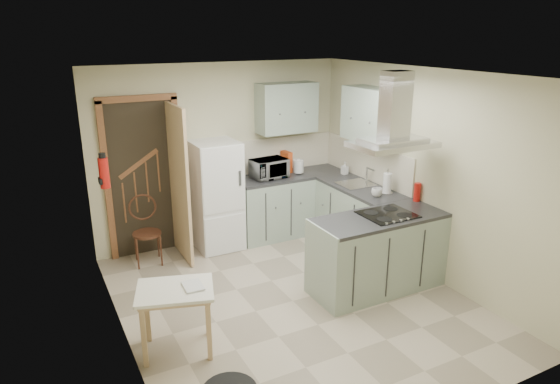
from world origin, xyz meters
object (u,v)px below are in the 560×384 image
microwave (269,169)px  drop_leaf_table (177,320)px  peninsula (378,253)px  bentwood_chair (147,234)px  fridge (217,196)px  extractor_hood (392,144)px

microwave → drop_leaf_table: bearing=-139.6°
peninsula → microwave: 2.09m
bentwood_chair → microwave: size_ratio=1.67×
peninsula → drop_leaf_table: (-2.42, -0.10, -0.12)m
fridge → bentwood_chair: fridge is taller
extractor_hood → drop_leaf_table: size_ratio=1.30×
peninsula → drop_leaf_table: bearing=-177.7°
peninsula → bentwood_chair: size_ratio=1.89×
microwave → extractor_hood: bearing=-80.4°
drop_leaf_table → microwave: 2.95m
peninsula → bentwood_chair: peninsula is taller
extractor_hood → drop_leaf_table: bearing=-177.8°
peninsula → extractor_hood: extractor_hood is taller
drop_leaf_table → extractor_hood: bearing=19.7°
peninsula → drop_leaf_table: size_ratio=2.23×
peninsula → extractor_hood: size_ratio=1.72×
drop_leaf_table → peninsula: bearing=19.8°
extractor_hood → drop_leaf_table: (-2.52, -0.10, -1.39)m
fridge → microwave: 0.84m
fridge → drop_leaf_table: 2.43m
drop_leaf_table → bentwood_chair: bentwood_chair is taller
extractor_hood → microwave: (-0.53, 1.96, -0.68)m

